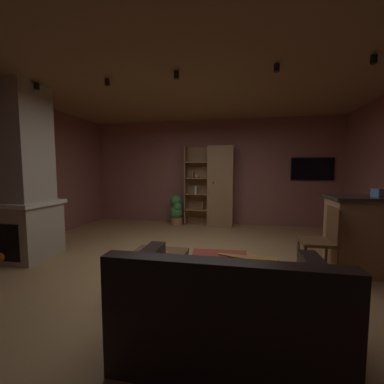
# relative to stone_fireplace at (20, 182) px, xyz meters

# --- Properties ---
(floor) EXTENTS (6.38, 5.86, 0.02)m
(floor) POSITION_rel_stone_fireplace_xyz_m (2.64, 0.21, -1.23)
(floor) COLOR #A37A4C
(floor) RESTS_ON ground
(wall_back) EXTENTS (6.50, 0.06, 2.70)m
(wall_back) POSITION_rel_stone_fireplace_xyz_m (2.64, 3.17, 0.13)
(wall_back) COLOR #8E544C
(wall_back) RESTS_ON ground
(wall_left) EXTENTS (0.06, 5.86, 2.70)m
(wall_left) POSITION_rel_stone_fireplace_xyz_m (-0.58, 0.21, 0.13)
(wall_left) COLOR #8E544C
(wall_left) RESTS_ON ground
(ceiling) EXTENTS (6.38, 5.86, 0.02)m
(ceiling) POSITION_rel_stone_fireplace_xyz_m (2.64, 0.21, 1.49)
(ceiling) COLOR #8E6B47
(window_pane_back) EXTENTS (0.67, 0.01, 0.79)m
(window_pane_back) POSITION_rel_stone_fireplace_xyz_m (2.32, 3.14, 0.16)
(window_pane_back) COLOR white
(stone_fireplace) EXTENTS (0.99, 0.84, 2.70)m
(stone_fireplace) POSITION_rel_stone_fireplace_xyz_m (0.00, 0.00, 0.00)
(stone_fireplace) COLOR tan
(stone_fireplace) RESTS_ON ground
(bookshelf_cabinet) EXTENTS (1.21, 0.41, 2.00)m
(bookshelf_cabinet) POSITION_rel_stone_fireplace_xyz_m (2.83, 2.90, -0.23)
(bookshelf_cabinet) COLOR #997047
(bookshelf_cabinet) RESTS_ON ground
(tissue_box) EXTENTS (0.16, 0.16, 0.11)m
(tissue_box) POSITION_rel_stone_fireplace_xyz_m (5.18, 0.37, -0.12)
(tissue_box) COLOR #598CBF
(tissue_box) RESTS_ON kitchen_bar_counter
(leather_couch) EXTENTS (1.56, 0.95, 0.84)m
(leather_couch) POSITION_rel_stone_fireplace_xyz_m (3.30, -1.40, -0.92)
(leather_couch) COLOR black
(leather_couch) RESTS_ON ground
(coffee_table) EXTENTS (0.65, 0.62, 0.41)m
(coffee_table) POSITION_rel_stone_fireplace_xyz_m (2.45, -0.56, -0.89)
(coffee_table) COLOR brown
(coffee_table) RESTS_ON ground
(table_book_0) EXTENTS (0.13, 0.10, 0.02)m
(table_book_0) POSITION_rel_stone_fireplace_xyz_m (2.51, -0.54, -0.80)
(table_book_0) COLOR brown
(table_book_0) RESTS_ON coffee_table
(table_book_1) EXTENTS (0.14, 0.12, 0.02)m
(table_book_1) POSITION_rel_stone_fireplace_xyz_m (2.42, -0.63, -0.78)
(table_book_1) COLOR black
(table_book_1) RESTS_ON coffee_table
(table_book_2) EXTENTS (0.16, 0.14, 0.03)m
(table_book_2) POSITION_rel_stone_fireplace_xyz_m (2.37, -0.54, -0.76)
(table_book_2) COLOR #B22D2D
(table_book_2) RESTS_ON coffee_table
(dining_chair) EXTENTS (0.42, 0.42, 0.92)m
(dining_chair) POSITION_rel_stone_fireplace_xyz_m (4.48, 0.16, -0.69)
(dining_chair) COLOR brown
(dining_chair) RESTS_ON ground
(potted_floor_plant) EXTENTS (0.35, 0.35, 0.78)m
(potted_floor_plant) POSITION_rel_stone_fireplace_xyz_m (1.80, 2.77, -0.83)
(potted_floor_plant) COLOR #B77051
(potted_floor_plant) RESTS_ON ground
(wall_mounted_tv) EXTENTS (0.97, 0.06, 0.54)m
(wall_mounted_tv) POSITION_rel_stone_fireplace_xyz_m (5.10, 3.11, 0.21)
(wall_mounted_tv) COLOR black
(track_light_spot_0) EXTENTS (0.07, 0.07, 0.09)m
(track_light_spot_0) POSITION_rel_stone_fireplace_xyz_m (0.44, -0.03, 1.41)
(track_light_spot_0) COLOR black
(track_light_spot_1) EXTENTS (0.07, 0.07, 0.09)m
(track_light_spot_1) POSITION_rel_stone_fireplace_xyz_m (1.54, 0.02, 1.41)
(track_light_spot_1) COLOR black
(track_light_spot_2) EXTENTS (0.07, 0.07, 0.09)m
(track_light_spot_2) POSITION_rel_stone_fireplace_xyz_m (2.56, -0.04, 1.41)
(track_light_spot_2) COLOR black
(track_light_spot_3) EXTENTS (0.07, 0.07, 0.09)m
(track_light_spot_3) POSITION_rel_stone_fireplace_xyz_m (3.81, -0.01, 1.41)
(track_light_spot_3) COLOR black
(track_light_spot_4) EXTENTS (0.07, 0.07, 0.09)m
(track_light_spot_4) POSITION_rel_stone_fireplace_xyz_m (4.84, -0.03, 1.41)
(track_light_spot_4) COLOR black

